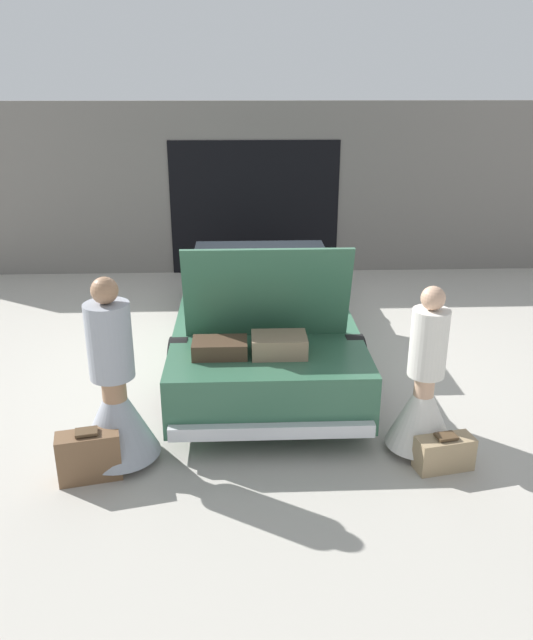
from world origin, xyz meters
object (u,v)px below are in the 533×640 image
person_left (115,400)px  suitcase_beside_left_person (89,456)px  suitcase_beside_right_person (444,453)px  car (262,309)px  person_right (423,396)px

person_left → suitcase_beside_left_person: (-0.20, -0.25, -0.37)m
suitcase_beside_right_person → car: bearing=119.5°
car → suitcase_beside_right_person: 2.97m
person_right → person_left: bearing=88.5°
person_left → person_right: 2.63m
person_left → person_right: bearing=99.3°
person_left → suitcase_beside_left_person: bearing=-29.9°
person_left → suitcase_beside_left_person: size_ratio=3.08×
person_right → suitcase_beside_right_person: person_right is taller
car → suitcase_beside_right_person: bearing=-60.5°
suitcase_beside_right_person → person_right: bearing=115.3°
car → person_left: bearing=-119.5°
suitcase_beside_left_person → suitcase_beside_right_person: suitcase_beside_left_person is taller
person_left → suitcase_beside_right_person: person_left is taller
person_right → suitcase_beside_left_person: 2.86m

